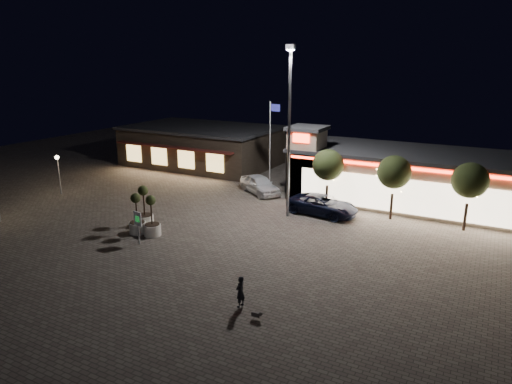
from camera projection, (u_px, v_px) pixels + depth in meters
The scene contains 17 objects.
ground at pixel (206, 248), 28.56m from camera, with size 90.00×90.00×0.00m, color #62594F.
retail_building at pixel (412, 177), 37.04m from camera, with size 20.40×8.40×6.10m.
restaurant_building at pixel (202, 145), 51.23m from camera, with size 16.40×11.00×4.30m.
floodlight_pole at pixel (289, 123), 32.49m from camera, with size 0.60×0.40×12.38m.
flagpole at pixel (271, 140), 39.13m from camera, with size 0.95×0.10×8.00m.
lamp_post_west at pixel (58, 167), 39.43m from camera, with size 0.36×0.36×3.48m.
string_tree_a at pixel (328, 165), 35.08m from camera, with size 2.42×2.42×4.79m.
string_tree_b at pixel (394, 172), 32.82m from camera, with size 2.42×2.42×4.79m.
string_tree_c at pixel (470, 181), 30.55m from camera, with size 2.42×2.42×4.79m.
pickup_truck at pixel (322, 205), 34.61m from camera, with size 2.49×5.40×1.50m, color black.
white_sedan at pixel (260, 184), 40.12m from camera, with size 1.92×4.78×1.63m, color silver.
pedestrian at pixel (240, 291), 21.56m from camera, with size 0.57×0.37×1.55m, color black.
dog at pixel (258, 314), 20.58m from camera, with size 0.52×0.20×0.28m.
planter_left at pixel (145, 214), 32.09m from camera, with size 1.21×1.21×2.98m.
planter_mid at pixel (137, 221), 30.82m from camera, with size 1.15×1.15×2.82m.
planter_right at pixel (152, 223), 30.41m from camera, with size 1.14×1.14×2.79m.
valet_sign at pixel (138, 222), 28.78m from camera, with size 0.71×0.20×2.16m.
Camera 1 is at (15.27, -21.86, 11.27)m, focal length 32.00 mm.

